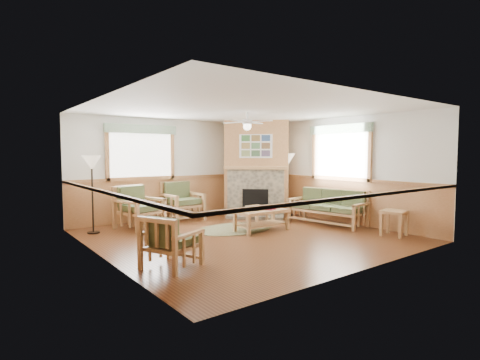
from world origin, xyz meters
TOP-DOWN VIEW (x-y plane):
  - floor at (0.00, 0.00)m, footprint 6.00×6.00m
  - ceiling at (0.00, 0.00)m, footprint 6.00×6.00m
  - wall_back at (0.00, 3.00)m, footprint 6.00×0.02m
  - wall_front at (0.00, -3.00)m, footprint 6.00×0.02m
  - wall_left at (-3.00, 0.00)m, footprint 0.02×6.00m
  - wall_right at (3.00, 0.00)m, footprint 0.02×6.00m
  - wainscot at (0.00, 0.00)m, footprint 6.00×6.00m
  - fireplace at (2.05, 2.05)m, footprint 3.11×3.11m
  - window_back at (-1.10, 2.96)m, footprint 1.90×0.16m
  - window_right at (2.96, -0.20)m, footprint 0.16×1.90m
  - ceiling_fan at (0.30, 0.30)m, footprint 1.59×1.59m
  - sofa at (2.46, -0.21)m, footprint 1.99×1.04m
  - armchair_back_left at (-1.50, 2.15)m, footprint 1.13×1.13m
  - armchair_back_right at (-0.13, 2.55)m, footprint 0.94×0.94m
  - armchair_left at (-2.30, -1.10)m, footprint 0.97×0.97m
  - coffee_table at (0.60, 0.14)m, footprint 1.23×0.64m
  - end_table_chairs at (-1.38, 2.55)m, footprint 0.46×0.45m
  - end_table_sofa at (2.55, -1.96)m, footprint 0.59×0.57m
  - footstool at (1.38, 1.25)m, footprint 0.48×0.48m
  - braided_rug at (0.23, 0.69)m, footprint 2.26×2.26m
  - floor_lamp_left at (-2.55, 2.22)m, footprint 0.49×0.49m
  - floor_lamp_right at (2.55, 1.30)m, footprint 0.45×0.45m
  - book_red at (0.75, 0.09)m, footprint 0.32×0.36m
  - book_dark at (0.45, 0.21)m, footprint 0.28×0.32m

SIDE VIEW (x-z plane):
  - floor at x=0.00m, z-range -0.01..0.00m
  - braided_rug at x=0.23m, z-range 0.00..0.01m
  - footstool at x=1.38m, z-range 0.00..0.39m
  - coffee_table at x=0.60m, z-range 0.00..0.49m
  - end_table_chairs at x=-1.38m, z-range 0.00..0.49m
  - end_table_sofa at x=2.55m, z-range 0.00..0.55m
  - armchair_left at x=-2.30m, z-range 0.00..0.82m
  - sofa at x=2.46m, z-range 0.00..0.87m
  - armchair_back_left at x=-1.50m, z-range 0.00..1.00m
  - armchair_back_right at x=-0.13m, z-range 0.00..1.01m
  - book_dark at x=0.45m, z-range 0.50..0.52m
  - book_red at x=0.75m, z-range 0.50..0.53m
  - wainscot at x=0.00m, z-range 0.00..1.10m
  - floor_lamp_left at x=-2.55m, z-range 0.00..1.74m
  - floor_lamp_right at x=2.55m, z-range 0.00..1.79m
  - wall_back at x=0.00m, z-range 0.00..2.70m
  - wall_front at x=0.00m, z-range 0.00..2.70m
  - wall_left at x=-3.00m, z-range 0.00..2.70m
  - wall_right at x=3.00m, z-range 0.00..2.70m
  - fireplace at x=2.05m, z-range 0.00..2.70m
  - window_back at x=-1.10m, z-range 1.78..3.28m
  - window_right at x=2.96m, z-range 1.78..3.28m
  - ceiling_fan at x=0.30m, z-range 2.48..2.84m
  - ceiling at x=0.00m, z-range 2.70..2.71m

